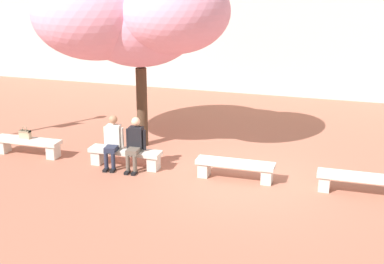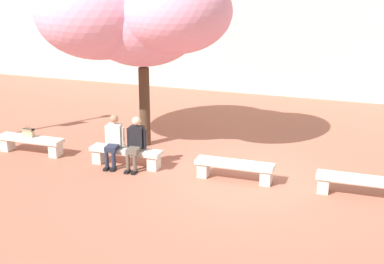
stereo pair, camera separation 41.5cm
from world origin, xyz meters
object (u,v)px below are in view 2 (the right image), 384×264
Objects in this scene: person_seated_right at (136,141)px; cherry_tree_main at (132,14)px; handbag at (28,132)px; stone_bench_near_east at (359,183)px; stone_bench_center at (234,168)px; stone_bench_west_end at (31,142)px; person_seated_left at (114,139)px; stone_bench_near_west at (126,154)px.

cherry_tree_main is at bearing 114.53° from person_seated_right.
stone_bench_near_east is at bearing -0.13° from handbag.
person_seated_right is at bearing -178.77° from stone_bench_center.
stone_bench_west_end is 8.38m from stone_bench_near_east.
cherry_tree_main reaches higher than person_seated_left.
handbag is 0.07× the size of cherry_tree_main.
person_seated_left and person_seated_right have the same top height.
person_seated_left is at bearing -179.48° from stone_bench_near_east.
cherry_tree_main is (-3.19, 1.48, 3.28)m from stone_bench_center.
person_seated_left is (-5.88, -0.05, 0.39)m from stone_bench_near_east.
person_seated_right is (-5.28, -0.05, 0.39)m from stone_bench_near_east.
stone_bench_west_end is 0.28m from handbag.
stone_bench_west_end is 5.45× the size of handbag.
stone_bench_near_west is at bearing 10.37° from person_seated_left.
stone_bench_near_west is 1.00× the size of stone_bench_near_east.
person_seated_left is at bearing -1.21° from stone_bench_west_end.
stone_bench_center is (2.79, 0.00, 0.00)m from stone_bench_near_west.
handbag reaches higher than stone_bench_near_east.
person_seated_right reaches higher than stone_bench_center.
stone_bench_center is at bearing 0.00° from stone_bench_near_west.
handbag is at bearing 161.32° from stone_bench_west_end.
person_seated_right is 3.35m from cherry_tree_main.
handbag is (-0.06, 0.02, 0.27)m from stone_bench_west_end.
stone_bench_west_end is at bearing -18.68° from handbag.
stone_bench_west_end and stone_bench_near_east have the same top height.
handbag reaches higher than stone_bench_west_end.
stone_bench_center is 5.45× the size of handbag.
cherry_tree_main is (-0.70, 1.54, 2.89)m from person_seated_right.
person_seated_left is 1.00× the size of person_seated_right.
handbag is at bearing -149.17° from cherry_tree_main.
stone_bench_center is at bearing -24.92° from cherry_tree_main.
stone_bench_near_west is 0.50m from person_seated_right.
person_seated_right reaches higher than stone_bench_west_end.
stone_bench_west_end is 1.43× the size of person_seated_left.
stone_bench_center is at bearing 0.99° from person_seated_left.
handbag is at bearing 178.67° from person_seated_right.
stone_bench_center is at bearing 0.00° from stone_bench_west_end.
stone_bench_near_east is at bearing 0.00° from stone_bench_center.
person_seated_left reaches higher than stone_bench_center.
stone_bench_center is 4.81m from cherry_tree_main.
stone_bench_center is 2.52m from person_seated_right.
stone_bench_center and stone_bench_near_east have the same top height.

